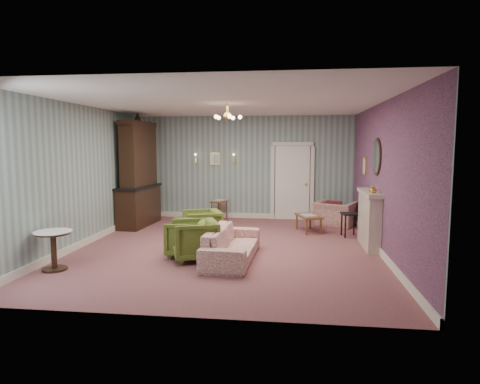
# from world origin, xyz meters

# --- Properties ---
(floor) EXTENTS (7.00, 7.00, 0.00)m
(floor) POSITION_xyz_m (0.00, 0.00, 0.00)
(floor) COLOR #8C5155
(floor) RESTS_ON ground
(ceiling) EXTENTS (7.00, 7.00, 0.00)m
(ceiling) POSITION_xyz_m (0.00, 0.00, 2.90)
(ceiling) COLOR white
(ceiling) RESTS_ON ground
(wall_back) EXTENTS (6.00, 0.00, 6.00)m
(wall_back) POSITION_xyz_m (0.00, 3.50, 1.45)
(wall_back) COLOR slate
(wall_back) RESTS_ON ground
(wall_front) EXTENTS (6.00, 0.00, 6.00)m
(wall_front) POSITION_xyz_m (0.00, -3.50, 1.45)
(wall_front) COLOR slate
(wall_front) RESTS_ON ground
(wall_left) EXTENTS (0.00, 7.00, 7.00)m
(wall_left) POSITION_xyz_m (-3.00, 0.00, 1.45)
(wall_left) COLOR slate
(wall_left) RESTS_ON ground
(wall_right) EXTENTS (0.00, 7.00, 7.00)m
(wall_right) POSITION_xyz_m (3.00, 0.00, 1.45)
(wall_right) COLOR slate
(wall_right) RESTS_ON ground
(wall_right_floral) EXTENTS (0.00, 7.00, 7.00)m
(wall_right_floral) POSITION_xyz_m (2.98, 0.00, 1.45)
(wall_right_floral) COLOR #B25978
(wall_right_floral) RESTS_ON ground
(door) EXTENTS (1.12, 0.12, 2.16)m
(door) POSITION_xyz_m (1.30, 3.46, 1.08)
(door) COLOR white
(door) RESTS_ON floor
(olive_chair_a) EXTENTS (0.96, 0.99, 0.80)m
(olive_chair_a) POSITION_xyz_m (-0.46, -0.97, 0.40)
(olive_chair_a) COLOR #546623
(olive_chair_a) RESTS_ON floor
(olive_chair_b) EXTENTS (0.70, 0.75, 0.76)m
(olive_chair_b) POSITION_xyz_m (-0.64, -0.74, 0.38)
(olive_chair_b) COLOR #546623
(olive_chair_b) RESTS_ON floor
(olive_chair_c) EXTENTS (0.94, 0.96, 0.78)m
(olive_chair_c) POSITION_xyz_m (-0.61, 0.33, 0.39)
(olive_chair_c) COLOR #546623
(olive_chair_c) RESTS_ON floor
(sofa_chintz) EXTENTS (0.67, 2.03, 0.78)m
(sofa_chintz) POSITION_xyz_m (0.21, -0.90, 0.39)
(sofa_chintz) COLOR #9E3F4A
(sofa_chintz) RESTS_ON floor
(wingback_chair) EXTENTS (1.14, 0.98, 0.84)m
(wingback_chair) POSITION_xyz_m (2.42, 2.62, 0.42)
(wingback_chair) COLOR #9E3F4A
(wingback_chair) RESTS_ON floor
(dresser) EXTENTS (0.69, 1.74, 2.85)m
(dresser) POSITION_xyz_m (-2.65, 2.07, 1.42)
(dresser) COLOR black
(dresser) RESTS_ON floor
(fireplace) EXTENTS (0.30, 1.40, 1.16)m
(fireplace) POSITION_xyz_m (2.86, 0.40, 0.58)
(fireplace) COLOR beige
(fireplace) RESTS_ON floor
(mantel_vase) EXTENTS (0.15, 0.15, 0.15)m
(mantel_vase) POSITION_xyz_m (2.84, 0.00, 1.23)
(mantel_vase) COLOR gold
(mantel_vase) RESTS_ON fireplace
(oval_mirror) EXTENTS (0.04, 0.76, 0.84)m
(oval_mirror) POSITION_xyz_m (2.96, 0.40, 1.85)
(oval_mirror) COLOR white
(oval_mirror) RESTS_ON wall_right
(framed_print) EXTENTS (0.04, 0.34, 0.42)m
(framed_print) POSITION_xyz_m (2.97, 1.75, 1.60)
(framed_print) COLOR gold
(framed_print) RESTS_ON wall_right
(coffee_table) EXTENTS (0.68, 0.90, 0.41)m
(coffee_table) POSITION_xyz_m (1.70, 1.77, 0.21)
(coffee_table) COLOR brown
(coffee_table) RESTS_ON floor
(side_table_black) EXTENTS (0.42, 0.42, 0.55)m
(side_table_black) POSITION_xyz_m (2.61, 1.33, 0.27)
(side_table_black) COLOR black
(side_table_black) RESTS_ON floor
(pedestal_table) EXTENTS (0.70, 0.70, 0.67)m
(pedestal_table) POSITION_xyz_m (-2.65, -1.89, 0.33)
(pedestal_table) COLOR black
(pedestal_table) RESTS_ON floor
(nesting_table) EXTENTS (0.49, 0.55, 0.58)m
(nesting_table) POSITION_xyz_m (-0.72, 3.10, 0.29)
(nesting_table) COLOR brown
(nesting_table) RESTS_ON floor
(gilt_mirror_back) EXTENTS (0.28, 0.06, 0.36)m
(gilt_mirror_back) POSITION_xyz_m (-0.90, 3.46, 1.70)
(gilt_mirror_back) COLOR gold
(gilt_mirror_back) RESTS_ON wall_back
(sconce_left) EXTENTS (0.16, 0.12, 0.30)m
(sconce_left) POSITION_xyz_m (-1.45, 3.44, 1.70)
(sconce_left) COLOR gold
(sconce_left) RESTS_ON wall_back
(sconce_right) EXTENTS (0.16, 0.12, 0.30)m
(sconce_right) POSITION_xyz_m (-0.35, 3.44, 1.70)
(sconce_right) COLOR gold
(sconce_right) RESTS_ON wall_back
(chandelier) EXTENTS (0.56, 0.56, 0.36)m
(chandelier) POSITION_xyz_m (0.00, 0.00, 2.63)
(chandelier) COLOR gold
(chandelier) RESTS_ON ceiling
(burgundy_cushion) EXTENTS (0.41, 0.28, 0.39)m
(burgundy_cushion) POSITION_xyz_m (2.37, 2.47, 0.48)
(burgundy_cushion) COLOR maroon
(burgundy_cushion) RESTS_ON wingback_chair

